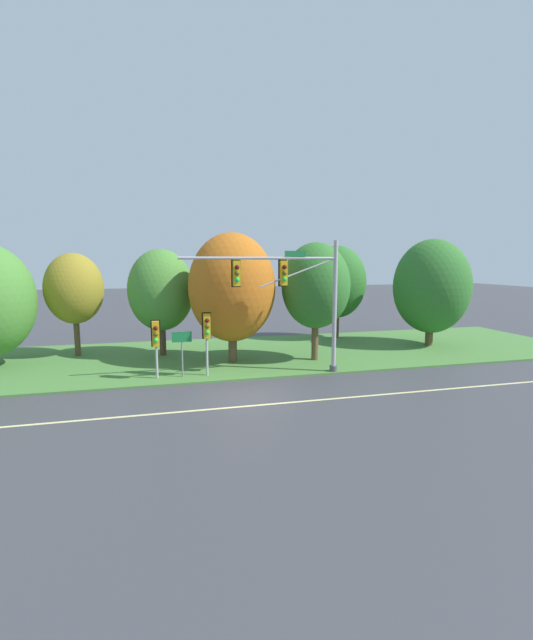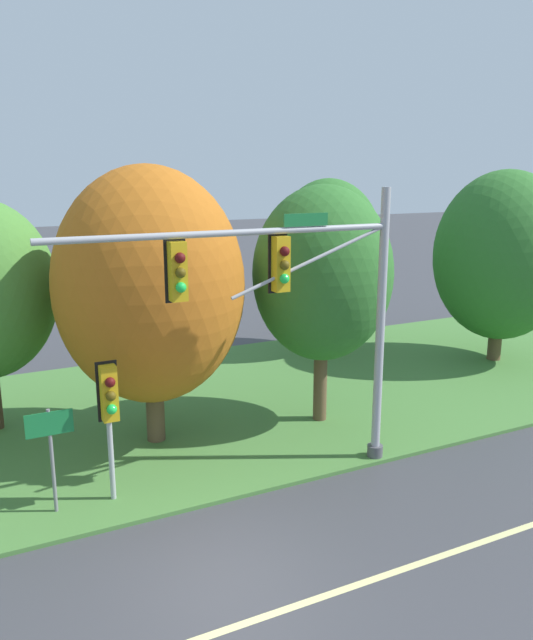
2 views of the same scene
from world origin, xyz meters
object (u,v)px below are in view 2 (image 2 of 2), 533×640
(tree_tall_centre, at_px, (322,274))
(tree_right_far, at_px, (328,247))
(tree_mid_verge, at_px, (150,286))
(pedestrian_signal_near_kerb, at_px, (109,402))
(traffic_signal_mast, at_px, (301,296))
(route_sign_post, at_px, (51,442))
(tree_furthest_back, at_px, (502,256))

(tree_tall_centre, relative_size, tree_right_far, 0.99)
(tree_mid_verge, bearing_deg, pedestrian_signal_near_kerb, -122.23)
(traffic_signal_mast, relative_size, tree_right_far, 1.17)
(tree_mid_verge, height_order, tree_right_far, tree_mid_verge)
(route_sign_post, bearing_deg, tree_right_far, 35.06)
(tree_right_far, bearing_deg, traffic_signal_mast, -124.84)
(route_sign_post, relative_size, tree_mid_verge, 0.32)
(pedestrian_signal_near_kerb, xyz_separation_m, tree_tall_centre, (6.55, 2.10, 1.98))
(pedestrian_signal_near_kerb, height_order, tree_mid_verge, tree_mid_verge)
(tree_right_far, xyz_separation_m, tree_furthest_back, (5.06, -4.27, -0.16))
(traffic_signal_mast, height_order, route_sign_post, traffic_signal_mast)
(tree_furthest_back, bearing_deg, tree_mid_verge, -174.07)
(traffic_signal_mast, bearing_deg, tree_right_far, 55.16)
(tree_tall_centre, distance_m, tree_furthest_back, 9.50)
(route_sign_post, xyz_separation_m, tree_mid_verge, (3.01, 2.66, 2.66))
(pedestrian_signal_near_kerb, xyz_separation_m, tree_mid_verge, (1.78, 2.82, 1.91))
(route_sign_post, bearing_deg, tree_mid_verge, 41.43)
(pedestrian_signal_near_kerb, height_order, route_sign_post, pedestrian_signal_near_kerb)
(traffic_signal_mast, distance_m, tree_mid_verge, 4.32)
(tree_right_far, bearing_deg, tree_furthest_back, -40.17)
(tree_mid_verge, bearing_deg, tree_furthest_back, 5.93)
(route_sign_post, relative_size, tree_tall_centre, 0.34)
(pedestrian_signal_near_kerb, bearing_deg, tree_furthest_back, 15.16)
(route_sign_post, distance_m, tree_furthest_back, 17.68)
(tree_mid_verge, height_order, tree_furthest_back, tree_mid_verge)
(pedestrian_signal_near_kerb, distance_m, tree_right_far, 13.84)
(pedestrian_signal_near_kerb, relative_size, tree_mid_verge, 0.44)
(traffic_signal_mast, xyz_separation_m, tree_furthest_back, (11.49, 4.96, -0.36))
(tree_furthest_back, bearing_deg, tree_tall_centre, -166.73)
(tree_mid_verge, bearing_deg, traffic_signal_mast, -54.36)
(tree_mid_verge, xyz_separation_m, tree_tall_centre, (4.77, -0.73, 0.07))
(traffic_signal_mast, bearing_deg, tree_mid_verge, 125.64)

